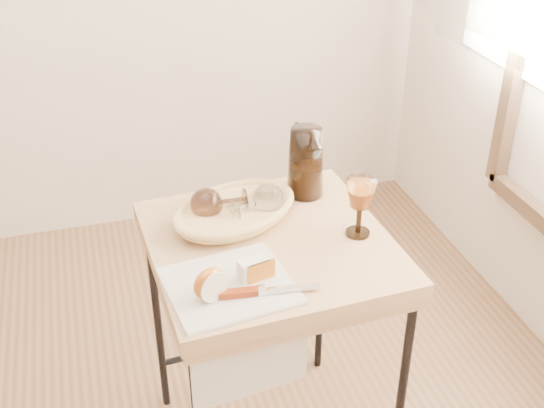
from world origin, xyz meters
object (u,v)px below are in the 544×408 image
object	(u,v)px
side_table	(270,352)
bread_basket	(235,213)
apple_half	(209,283)
table_knife	(265,290)
wine_goblet	(360,207)
tea_towel	(229,285)
goblet_lying_a	(223,202)
goblet_lying_b	(254,204)
pitcher	(306,162)

from	to	relation	value
side_table	bread_basket	world-z (taller)	bread_basket
apple_half	table_knife	bearing A→B (deg)	-35.51
table_knife	side_table	bearing A→B (deg)	77.45
wine_goblet	apple_half	distance (m)	0.45
wine_goblet	apple_half	world-z (taller)	wine_goblet
bread_basket	apple_half	distance (m)	0.34
tea_towel	wine_goblet	xyz separation A→B (m)	(0.37, 0.12, 0.08)
bread_basket	goblet_lying_a	size ratio (longest dim) A/B	2.29
side_table	goblet_lying_a	distance (m)	0.47
tea_towel	goblet_lying_a	size ratio (longest dim) A/B	2.02
side_table	goblet_lying_b	bearing A→B (deg)	99.30
tea_towel	goblet_lying_b	bearing A→B (deg)	56.11
tea_towel	goblet_lying_a	xyz separation A→B (m)	(0.05, 0.29, 0.05)
side_table	wine_goblet	distance (m)	0.52
apple_half	goblet_lying_b	bearing A→B (deg)	33.14
wine_goblet	tea_towel	bearing A→B (deg)	-162.17
side_table	wine_goblet	size ratio (longest dim) A/B	4.77
tea_towel	table_knife	distance (m)	0.09
bread_basket	table_knife	xyz separation A→B (m)	(-0.01, -0.33, -0.01)
goblet_lying_a	pitcher	size ratio (longest dim) A/B	0.58
side_table	goblet_lying_b	world-z (taller)	goblet_lying_b
side_table	table_knife	world-z (taller)	table_knife
goblet_lying_b	wine_goblet	bearing A→B (deg)	-46.56
tea_towel	goblet_lying_b	distance (m)	0.29
tea_towel	apple_half	world-z (taller)	apple_half
goblet_lying_b	apple_half	xyz separation A→B (m)	(-0.18, -0.29, -0.01)
side_table	apple_half	size ratio (longest dim) A/B	9.45
pitcher	apple_half	xyz separation A→B (m)	(-0.36, -0.39, -0.06)
side_table	bread_basket	bearing A→B (deg)	118.51
goblet_lying_b	table_knife	world-z (taller)	goblet_lying_b
bread_basket	goblet_lying_a	bearing A→B (deg)	129.08
table_knife	pitcher	bearing A→B (deg)	66.74
tea_towel	bread_basket	size ratio (longest dim) A/B	0.88
bread_basket	wine_goblet	world-z (taller)	wine_goblet
table_knife	apple_half	bearing A→B (deg)	175.46
apple_half	tea_towel	bearing A→B (deg)	7.32
apple_half	table_knife	distance (m)	0.13
wine_goblet	table_knife	distance (m)	0.36
bread_basket	side_table	bearing A→B (deg)	-85.84
wine_goblet	table_knife	bearing A→B (deg)	-149.64
tea_towel	wine_goblet	bearing A→B (deg)	10.69
side_table	wine_goblet	xyz separation A→B (m)	(0.23, -0.04, 0.47)
apple_half	side_table	bearing A→B (deg)	19.28
side_table	goblet_lying_a	bearing A→B (deg)	125.04
bread_basket	table_knife	size ratio (longest dim) A/B	1.41
side_table	tea_towel	distance (m)	0.45
apple_half	goblet_lying_a	bearing A→B (deg)	47.17
goblet_lying_b	apple_half	distance (m)	0.34
bread_basket	wine_goblet	distance (m)	0.34
pitcher	tea_towel	bearing A→B (deg)	-125.77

